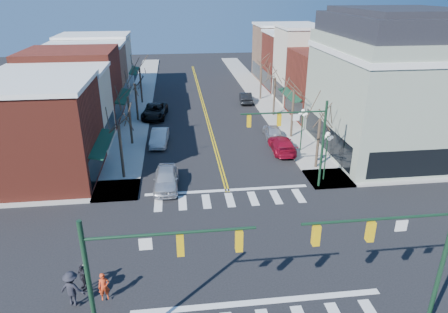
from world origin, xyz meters
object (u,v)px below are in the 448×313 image
object	(u,v)px
car_left_near	(166,179)
pedestrian_dark_b	(72,289)
car_left_mid	(159,137)
car_right_mid	(272,131)
lamppost_corner	(327,148)
pedestrian_red_a	(104,287)
car_right_near	(282,145)
car_right_far	(246,98)
pedestrian_dark_a	(83,277)
car_left_far	(155,111)
lamppost_midblock	(302,123)
victorian_corner	(393,84)

from	to	relation	value
car_left_near	pedestrian_dark_b	world-z (taller)	pedestrian_dark_b
car_left_mid	car_right_mid	xyz separation A→B (m)	(11.99, 0.52, -0.04)
lamppost_corner	pedestrian_red_a	bearing A→B (deg)	-143.05
car_left_mid	pedestrian_dark_b	bearing A→B (deg)	-94.56
car_right_near	pedestrian_dark_b	world-z (taller)	pedestrian_dark_b
car_left_near	car_right_far	distance (m)	26.93
car_right_mid	pedestrian_dark_a	distance (m)	26.77
car_right_near	pedestrian_red_a	xyz separation A→B (m)	(-14.21, -18.75, 0.18)
car_left_far	pedestrian_red_a	world-z (taller)	pedestrian_red_a
lamppost_midblock	pedestrian_dark_a	bearing A→B (deg)	-134.37
car_right_far	pedestrian_dark_b	world-z (taller)	pedestrian_dark_b
lamppost_midblock	car_right_near	world-z (taller)	lamppost_midblock
lamppost_corner	car_right_near	world-z (taller)	lamppost_corner
car_left_far	car_right_near	distance (m)	18.15
victorian_corner	pedestrian_dark_a	size ratio (longest dim) A/B	9.34
car_right_near	pedestrian_dark_b	xyz separation A→B (m)	(-15.71, -18.93, 0.38)
car_left_near	car_left_mid	world-z (taller)	car_left_near
car_left_mid	pedestrian_dark_a	distance (m)	21.62
lamppost_midblock	car_left_mid	world-z (taller)	lamppost_midblock
pedestrian_dark_b	victorian_corner	bearing A→B (deg)	-129.10
car_right_mid	pedestrian_red_a	distance (m)	26.86
car_left_mid	pedestrian_dark_b	size ratio (longest dim) A/B	2.36
car_left_mid	pedestrian_dark_a	size ratio (longest dim) A/B	3.01
pedestrian_red_a	car_left_mid	bearing A→B (deg)	70.82
victorian_corner	car_left_near	bearing A→B (deg)	-165.13
lamppost_midblock	pedestrian_red_a	world-z (taller)	lamppost_midblock
car_right_mid	pedestrian_red_a	world-z (taller)	pedestrian_red_a
victorian_corner	pedestrian_dark_b	xyz separation A→B (m)	(-25.81, -18.22, -5.53)
car_right_mid	car_right_far	bearing A→B (deg)	-85.95
car_left_far	car_right_near	xyz separation A→B (m)	(12.80, -12.87, -0.07)
car_left_near	pedestrian_red_a	world-z (taller)	pedestrian_red_a
lamppost_corner	car_right_mid	bearing A→B (deg)	99.51
lamppost_midblock	car_right_far	xyz separation A→B (m)	(-2.22, 18.52, -2.22)
victorian_corner	car_right_near	world-z (taller)	victorian_corner
victorian_corner	pedestrian_red_a	size ratio (longest dim) A/B	9.20
lamppost_midblock	car_left_near	distance (m)	14.54
lamppost_corner	car_right_far	world-z (taller)	lamppost_corner
car_left_near	car_left_far	bearing A→B (deg)	96.37
car_left_near	car_left_mid	xyz separation A→B (m)	(-0.79, 9.89, -0.06)
car_right_near	car_left_near	bearing A→B (deg)	31.94
car_right_near	pedestrian_dark_b	size ratio (longest dim) A/B	2.64
pedestrian_red_a	pedestrian_dark_a	size ratio (longest dim) A/B	1.02
lamppost_corner	pedestrian_dark_a	size ratio (longest dim) A/B	2.84
victorian_corner	car_left_far	bearing A→B (deg)	149.33
car_left_near	pedestrian_dark_a	xyz separation A→B (m)	(-4.24, -11.46, 0.10)
car_left_far	pedestrian_dark_b	size ratio (longest dim) A/B	3.03
car_left_near	pedestrian_red_a	bearing A→B (deg)	-102.03
car_right_mid	pedestrian_red_a	size ratio (longest dim) A/B	2.72
lamppost_midblock	car_left_mid	xyz separation A→B (m)	(-13.79, 3.73, -2.21)
car_left_mid	pedestrian_red_a	size ratio (longest dim) A/B	2.97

